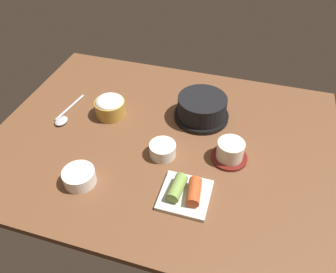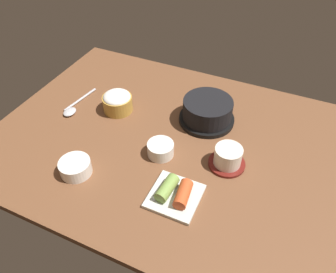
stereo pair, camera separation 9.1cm
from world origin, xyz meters
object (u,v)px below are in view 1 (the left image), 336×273
Objects in this scene: kimchi_plate at (185,192)px; side_bowl_near at (79,177)px; stone_pot at (202,108)px; rice_bowl at (110,106)px; spoon at (64,117)px; tea_cup_with_saucer at (230,151)px; banchan_cup_center at (163,149)px.

side_bowl_near is (-26.93, -3.26, 0.50)cm from kimchi_plate.
stone_pot is 28.59cm from rice_bowl.
stone_pot is at bearing 17.03° from spoon.
side_bowl_near is at bearing -82.60° from rice_bowl.
stone_pot reaches higher than side_bowl_near.
kimchi_plate is 1.46× the size of side_bowl_near.
side_bowl_near is 0.50× the size of spoon.
banchan_cup_center is (-17.93, -3.80, -0.77)cm from tea_cup_with_saucer.
stone_pot is at bearing 54.63° from side_bowl_near.
spoon is (-17.01, 21.50, -1.44)cm from side_bowl_near.
stone_pot is at bearing 13.62° from rice_bowl.
rice_bowl is 0.57× the size of spoon.
kimchi_plate is 0.73× the size of spoon.
rice_bowl reaches higher than banchan_cup_center.
side_bowl_near is (3.56, -27.40, -1.37)cm from rice_bowl.
banchan_cup_center is at bearing -109.81° from stone_pot.
tea_cup_with_saucer is 0.82× the size of kimchi_plate.
stone_pot is 43.25cm from spoon.
tea_cup_with_saucer reaches higher than banchan_cup_center.
stone_pot reaches higher than banchan_cup_center.
stone_pot reaches higher than tea_cup_with_saucer.
stone_pot reaches higher than kimchi_plate.
side_bowl_near is 27.45cm from spoon.
rice_bowl is at bearing 141.64° from kimchi_plate.
kimchi_plate is at bearing 6.91° from side_bowl_near.
banchan_cup_center is 0.44× the size of spoon.
rice_bowl reaches higher than tea_cup_with_saucer.
rice_bowl is at bearing 149.81° from banchan_cup_center.
kimchi_plate is at bearing -51.42° from banchan_cup_center.
spoon is at bearing -156.31° from rice_bowl.
kimchi_plate is at bearing -38.36° from rice_bowl.
banchan_cup_center is 0.61× the size of kimchi_plate.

